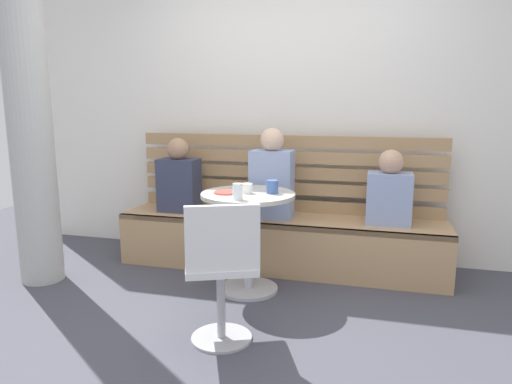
{
  "coord_description": "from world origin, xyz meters",
  "views": [
    {
      "loc": [
        0.8,
        -2.51,
        1.38
      ],
      "look_at": [
        -0.06,
        0.66,
        0.75
      ],
      "focal_mm": 32.92,
      "sensor_mm": 36.0,
      "label": 1
    }
  ],
  "objects_px": {
    "person_child_left": "(389,192)",
    "cup_mug_blue": "(272,187)",
    "person_child_middle": "(179,179)",
    "cup_water_clear": "(238,192)",
    "booth_bench": "(279,242)",
    "plate_small": "(225,192)",
    "white_chair": "(221,268)",
    "person_adult": "(272,178)",
    "cup_ceramic_white": "(247,188)",
    "cafe_table": "(248,223)"
  },
  "relations": [
    {
      "from": "booth_bench",
      "to": "cup_mug_blue",
      "type": "xyz_separation_m",
      "value": [
        0.05,
        -0.51,
        0.57
      ]
    },
    {
      "from": "person_child_middle",
      "to": "white_chair",
      "type": "bearing_deg",
      "value": -57.57
    },
    {
      "from": "person_adult",
      "to": "cup_ceramic_white",
      "type": "height_order",
      "value": "person_adult"
    },
    {
      "from": "person_child_left",
      "to": "person_child_middle",
      "type": "relative_size",
      "value": 0.91
    },
    {
      "from": "person_child_middle",
      "to": "cup_water_clear",
      "type": "height_order",
      "value": "person_child_middle"
    },
    {
      "from": "person_adult",
      "to": "cup_ceramic_white",
      "type": "xyz_separation_m",
      "value": [
        -0.06,
        -0.51,
        0.0
      ]
    },
    {
      "from": "white_chair",
      "to": "cup_mug_blue",
      "type": "distance_m",
      "value": 0.9
    },
    {
      "from": "booth_bench",
      "to": "person_adult",
      "type": "height_order",
      "value": "person_adult"
    },
    {
      "from": "person_child_left",
      "to": "cup_water_clear",
      "type": "xyz_separation_m",
      "value": [
        -0.99,
        -0.79,
        0.1
      ]
    },
    {
      "from": "white_chair",
      "to": "person_child_middle",
      "type": "relative_size",
      "value": 1.33
    },
    {
      "from": "cafe_table",
      "to": "person_child_middle",
      "type": "xyz_separation_m",
      "value": [
        -0.78,
        0.54,
        0.2
      ]
    },
    {
      "from": "plate_small",
      "to": "person_adult",
      "type": "bearing_deg",
      "value": 69.31
    },
    {
      "from": "white_chair",
      "to": "cup_water_clear",
      "type": "xyz_separation_m",
      "value": [
        -0.08,
        0.56,
        0.33
      ]
    },
    {
      "from": "white_chair",
      "to": "person_adult",
      "type": "xyz_separation_m",
      "value": [
        -0.02,
        1.31,
        0.31
      ]
    },
    {
      "from": "white_chair",
      "to": "person_child_left",
      "type": "distance_m",
      "value": 1.65
    },
    {
      "from": "person_child_middle",
      "to": "cup_water_clear",
      "type": "distance_m",
      "value": 1.1
    },
    {
      "from": "booth_bench",
      "to": "cup_ceramic_white",
      "type": "height_order",
      "value": "cup_ceramic_white"
    },
    {
      "from": "person_adult",
      "to": "cup_water_clear",
      "type": "relative_size",
      "value": 6.71
    },
    {
      "from": "white_chair",
      "to": "booth_bench",
      "type": "bearing_deg",
      "value": 88.11
    },
    {
      "from": "cup_water_clear",
      "to": "cup_mug_blue",
      "type": "bearing_deg",
      "value": 58.02
    },
    {
      "from": "white_chair",
      "to": "cup_ceramic_white",
      "type": "relative_size",
      "value": 10.63
    },
    {
      "from": "cafe_table",
      "to": "cup_ceramic_white",
      "type": "relative_size",
      "value": 9.25
    },
    {
      "from": "cup_water_clear",
      "to": "cup_mug_blue",
      "type": "xyz_separation_m",
      "value": [
        0.17,
        0.28,
        -0.01
      ]
    },
    {
      "from": "person_adult",
      "to": "person_child_middle",
      "type": "height_order",
      "value": "person_adult"
    },
    {
      "from": "cafe_table",
      "to": "plate_small",
      "type": "distance_m",
      "value": 0.28
    },
    {
      "from": "booth_bench",
      "to": "cafe_table",
      "type": "bearing_deg",
      "value": -102.53
    },
    {
      "from": "white_chair",
      "to": "plate_small",
      "type": "height_order",
      "value": "white_chair"
    },
    {
      "from": "cafe_table",
      "to": "plate_small",
      "type": "height_order",
      "value": "plate_small"
    },
    {
      "from": "cup_water_clear",
      "to": "cup_ceramic_white",
      "type": "relative_size",
      "value": 1.38
    },
    {
      "from": "person_adult",
      "to": "person_child_middle",
      "type": "relative_size",
      "value": 1.15
    },
    {
      "from": "person_adult",
      "to": "person_child_left",
      "type": "xyz_separation_m",
      "value": [
        0.93,
        0.04,
        -0.07
      ]
    },
    {
      "from": "person_child_middle",
      "to": "plate_small",
      "type": "xyz_separation_m",
      "value": [
        0.63,
        -0.59,
        0.02
      ]
    },
    {
      "from": "booth_bench",
      "to": "plate_small",
      "type": "distance_m",
      "value": 0.84
    },
    {
      "from": "booth_bench",
      "to": "cafe_table",
      "type": "distance_m",
      "value": 0.63
    },
    {
      "from": "plate_small",
      "to": "cup_water_clear",
      "type": "bearing_deg",
      "value": -51.6
    },
    {
      "from": "cafe_table",
      "to": "cup_mug_blue",
      "type": "bearing_deg",
      "value": 10.3
    },
    {
      "from": "person_child_middle",
      "to": "cup_mug_blue",
      "type": "height_order",
      "value": "person_child_middle"
    },
    {
      "from": "cup_mug_blue",
      "to": "plate_small",
      "type": "bearing_deg",
      "value": -165.34
    },
    {
      "from": "cup_mug_blue",
      "to": "cup_water_clear",
      "type": "bearing_deg",
      "value": -121.98
    },
    {
      "from": "cup_mug_blue",
      "to": "person_child_middle",
      "type": "bearing_deg",
      "value": 152.01
    },
    {
      "from": "booth_bench",
      "to": "person_child_left",
      "type": "distance_m",
      "value": 0.99
    },
    {
      "from": "white_chair",
      "to": "person_child_middle",
      "type": "xyz_separation_m",
      "value": [
        -0.85,
        1.34,
        0.26
      ]
    },
    {
      "from": "person_child_middle",
      "to": "cup_ceramic_white",
      "type": "distance_m",
      "value": 0.95
    },
    {
      "from": "person_child_left",
      "to": "cup_water_clear",
      "type": "distance_m",
      "value": 1.27
    },
    {
      "from": "white_chair",
      "to": "person_child_left",
      "type": "xyz_separation_m",
      "value": [
        0.91,
        1.35,
        0.23
      ]
    },
    {
      "from": "person_child_middle",
      "to": "plate_small",
      "type": "relative_size",
      "value": 3.77
    },
    {
      "from": "booth_bench",
      "to": "person_child_left",
      "type": "height_order",
      "value": "person_child_left"
    },
    {
      "from": "person_child_left",
      "to": "cup_mug_blue",
      "type": "distance_m",
      "value": 0.97
    },
    {
      "from": "plate_small",
      "to": "person_child_left",
      "type": "bearing_deg",
      "value": 27.71
    },
    {
      "from": "plate_small",
      "to": "cup_ceramic_white",
      "type": "bearing_deg",
      "value": 16.43
    }
  ]
}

